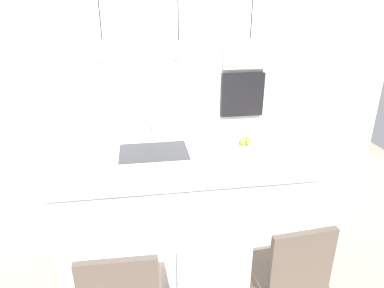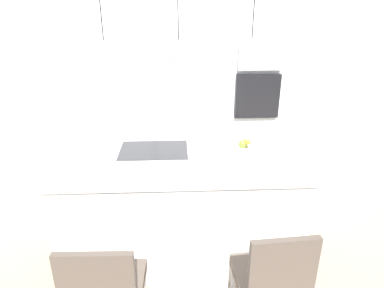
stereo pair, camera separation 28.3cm
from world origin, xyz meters
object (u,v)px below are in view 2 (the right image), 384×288
Objects in this scene: chair_near at (104,288)px; oven at (257,96)px; chair_far at (272,280)px; chair_middle at (188,284)px; fruit_bowl at (241,149)px; microwave at (260,56)px.

oven is at bearing 60.73° from chair_near.
chair_middle is at bearing -179.78° from chair_far.
chair_near is at bearing -135.40° from fruit_bowl.
microwave is 2.84m from chair_far.
microwave is at bearing 69.63° from chair_middle.
fruit_bowl is 0.31× the size of chair_far.
fruit_bowl is 0.31× the size of chair_middle.
oven is 3.05m from chair_near.
microwave is 0.59× the size of chair_middle.
microwave is (0.51, 1.68, 0.49)m from fruit_bowl.
oven reaches higher than fruit_bowl.
fruit_bowl is 1.05m from chair_far.
fruit_bowl is 1.82m from microwave.
fruit_bowl reaches higher than chair_far.
oven reaches higher than chair_middle.
chair_near is at bearing 179.85° from chair_far.
microwave is 0.50m from oven.
chair_middle is 0.99× the size of chair_far.
chair_far reaches higher than chair_middle.
chair_far is (0.51, 0.00, 0.00)m from chair_middle.
fruit_bowl is at bearing -106.92° from microwave.
microwave reaches higher than fruit_bowl.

